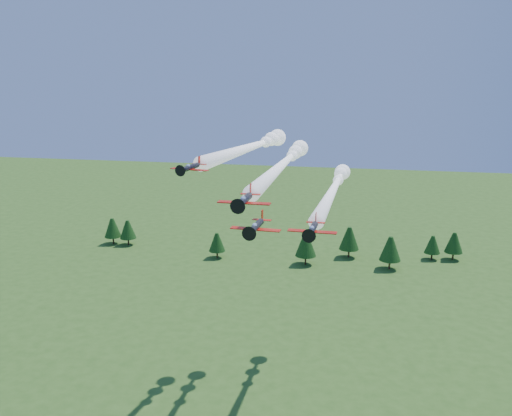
% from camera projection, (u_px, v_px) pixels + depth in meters
% --- Properties ---
extents(plane_lead, '(7.60, 58.49, 3.70)m').
position_uv_depth(plane_lead, '(284.00, 163.00, 110.73)').
color(plane_lead, black).
rests_on(plane_lead, ground).
extents(plane_left, '(12.82, 46.17, 3.70)m').
position_uv_depth(plane_left, '(252.00, 146.00, 114.24)').
color(plane_left, black).
rests_on(plane_left, ground).
extents(plane_right, '(7.98, 57.17, 3.70)m').
position_uv_depth(plane_right, '(334.00, 188.00, 117.13)').
color(plane_right, black).
rests_on(plane_right, ground).
extents(plane_slot, '(8.51, 9.24, 2.99)m').
position_uv_depth(plane_slot, '(256.00, 226.00, 94.25)').
color(plane_slot, black).
rests_on(plane_slot, ground).
extents(treeline, '(171.57, 21.63, 11.23)m').
position_uv_depth(treeline, '(340.00, 243.00, 198.61)').
color(treeline, '#382314').
rests_on(treeline, ground).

